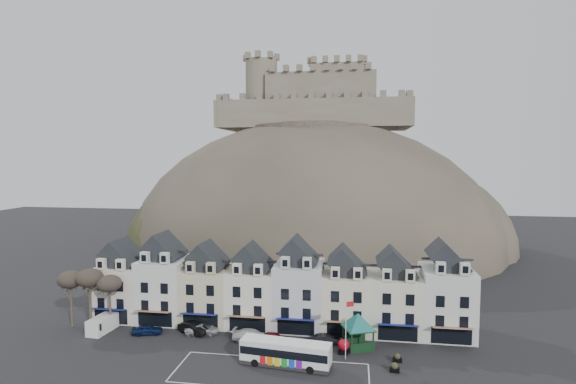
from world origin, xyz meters
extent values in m
plane|color=black|center=(0.00, 0.00, 0.00)|extent=(300.00, 300.00, 0.00)
cube|color=silver|center=(2.00, 1.25, 0.00)|extent=(22.00, 7.50, 0.01)
cube|color=#EFE4CF|center=(-23.80, 16.00, 4.00)|extent=(6.80, 8.00, 8.00)
cube|color=black|center=(-23.80, 16.00, 9.20)|extent=(6.80, 5.76, 2.80)
cube|color=#EFE4CF|center=(-25.30, 12.40, 8.90)|extent=(1.20, 0.80, 1.60)
cube|color=#EFE4CF|center=(-22.30, 12.40, 8.90)|extent=(1.20, 0.80, 1.60)
cube|color=black|center=(-23.80, 11.97, 1.30)|extent=(5.10, 0.06, 2.20)
cube|color=navy|center=(-23.80, 11.30, 2.60)|extent=(5.10, 1.29, 0.43)
cube|color=silver|center=(-17.00, 16.00, 4.60)|extent=(6.80, 8.00, 9.20)
cube|color=black|center=(-17.00, 16.00, 10.40)|extent=(6.80, 5.76, 2.80)
cube|color=silver|center=(-18.50, 12.40, 10.10)|extent=(1.20, 0.80, 1.60)
cube|color=silver|center=(-15.50, 12.40, 10.10)|extent=(1.20, 0.80, 1.60)
cube|color=black|center=(-17.00, 11.97, 1.30)|extent=(5.10, 0.06, 2.20)
cube|color=maroon|center=(-17.00, 11.30, 2.60)|extent=(5.10, 1.29, 0.43)
cube|color=beige|center=(-10.20, 16.00, 4.00)|extent=(6.80, 8.00, 8.00)
cube|color=black|center=(-10.20, 16.00, 9.20)|extent=(6.80, 5.76, 2.80)
cube|color=beige|center=(-11.70, 12.40, 8.90)|extent=(1.20, 0.80, 1.60)
cube|color=beige|center=(-8.70, 12.40, 8.90)|extent=(1.20, 0.80, 1.60)
cube|color=black|center=(-10.20, 11.97, 1.30)|extent=(5.10, 0.06, 2.20)
cube|color=navy|center=(-10.20, 11.30, 2.60)|extent=(5.10, 1.29, 0.43)
cube|color=white|center=(-3.40, 16.00, 4.00)|extent=(6.80, 8.00, 8.00)
cube|color=black|center=(-3.40, 16.00, 9.20)|extent=(6.80, 5.76, 2.80)
cube|color=white|center=(-4.90, 12.40, 8.90)|extent=(1.20, 0.80, 1.60)
cube|color=white|center=(-1.90, 12.40, 8.90)|extent=(1.20, 0.80, 1.60)
cube|color=black|center=(-3.40, 11.97, 1.30)|extent=(5.10, 0.06, 2.20)
cube|color=maroon|center=(-3.40, 11.30, 2.60)|extent=(5.10, 1.29, 0.43)
cube|color=silver|center=(3.40, 16.00, 4.60)|extent=(6.80, 8.00, 9.20)
cube|color=black|center=(3.40, 16.00, 10.40)|extent=(6.80, 5.76, 2.80)
cube|color=silver|center=(1.90, 12.40, 10.10)|extent=(1.20, 0.80, 1.60)
cube|color=silver|center=(4.90, 12.40, 10.10)|extent=(1.20, 0.80, 1.60)
cube|color=black|center=(3.40, 11.97, 1.30)|extent=(5.10, 0.06, 2.20)
cube|color=navy|center=(3.40, 11.30, 2.60)|extent=(5.10, 1.29, 0.43)
cube|color=silver|center=(10.20, 16.00, 4.00)|extent=(6.80, 8.00, 8.00)
cube|color=black|center=(10.20, 16.00, 9.20)|extent=(6.80, 5.76, 2.80)
cube|color=silver|center=(8.70, 12.40, 8.90)|extent=(1.20, 0.80, 1.60)
cube|color=silver|center=(11.70, 12.40, 8.90)|extent=(1.20, 0.80, 1.60)
cube|color=black|center=(10.20, 11.97, 1.30)|extent=(5.10, 0.06, 2.20)
cube|color=maroon|center=(10.20, 11.30, 2.60)|extent=(5.10, 1.29, 0.43)
cube|color=silver|center=(17.00, 16.00, 4.00)|extent=(6.80, 8.00, 8.00)
cube|color=black|center=(17.00, 16.00, 9.20)|extent=(6.80, 5.76, 2.80)
cube|color=silver|center=(15.50, 12.40, 8.90)|extent=(1.20, 0.80, 1.60)
cube|color=silver|center=(18.50, 12.40, 8.90)|extent=(1.20, 0.80, 1.60)
cube|color=black|center=(17.00, 11.97, 1.30)|extent=(5.10, 0.06, 2.20)
cube|color=navy|center=(17.00, 11.30, 2.60)|extent=(5.10, 1.29, 0.43)
cube|color=silver|center=(23.80, 16.00, 4.60)|extent=(6.80, 8.00, 9.20)
cube|color=black|center=(23.80, 16.00, 10.40)|extent=(6.80, 5.76, 2.80)
cube|color=silver|center=(22.30, 12.40, 10.10)|extent=(1.20, 0.80, 1.60)
cube|color=silver|center=(25.30, 12.40, 10.10)|extent=(1.20, 0.80, 1.60)
cube|color=black|center=(23.80, 11.97, 1.30)|extent=(5.10, 0.06, 2.20)
cube|color=maroon|center=(23.80, 11.30, 2.60)|extent=(5.10, 1.29, 0.43)
ellipsoid|color=#3C382E|center=(0.00, 70.00, 0.00)|extent=(96.00, 76.00, 68.00)
ellipsoid|color=#26341A|center=(-22.00, 64.00, 0.00)|extent=(52.00, 44.00, 42.00)
ellipsoid|color=#3C382E|center=(24.00, 74.00, 0.00)|extent=(56.00, 48.00, 46.00)
ellipsoid|color=#26341A|center=(-4.00, 56.00, 0.00)|extent=(40.00, 28.00, 28.00)
ellipsoid|color=#3C382E|center=(10.00, 58.00, 0.00)|extent=(36.00, 28.00, 24.00)
cylinder|color=#3C382E|center=(0.00, 70.00, 31.00)|extent=(30.00, 30.00, 3.00)
cube|color=#695F50|center=(0.00, 66.00, 35.50)|extent=(48.00, 2.20, 7.00)
cube|color=#695F50|center=(0.00, 86.00, 35.50)|extent=(48.00, 2.20, 7.00)
cube|color=#695F50|center=(-24.00, 76.00, 35.50)|extent=(2.20, 22.00, 7.00)
cube|color=#695F50|center=(24.00, 76.00, 35.50)|extent=(2.20, 22.00, 7.00)
cube|color=#695F50|center=(2.00, 76.00, 41.00)|extent=(28.00, 18.00, 10.00)
cube|color=#695F50|center=(6.00, 78.00, 42.50)|extent=(14.00, 12.00, 13.00)
cylinder|color=#695F50|center=(-14.00, 72.00, 41.00)|extent=(8.40, 8.40, 18.00)
cylinder|color=silver|center=(6.00, 78.00, 51.50)|extent=(0.16, 0.16, 5.00)
cylinder|color=#3A3225|center=(-29.00, 10.50, 2.87)|extent=(0.32, 0.32, 5.74)
ellipsoid|color=#383028|center=(-29.00, 10.50, 6.97)|extent=(3.61, 3.61, 2.54)
cylinder|color=#3A3225|center=(-26.00, 10.50, 3.01)|extent=(0.32, 0.32, 6.02)
ellipsoid|color=#383028|center=(-26.00, 10.50, 7.31)|extent=(3.78, 3.78, 2.67)
cylinder|color=#3A3225|center=(-23.00, 10.50, 2.73)|extent=(0.32, 0.32, 5.46)
ellipsoid|color=#383028|center=(-23.00, 10.50, 6.63)|extent=(3.43, 3.43, 2.42)
cube|color=#262628|center=(3.38, 3.15, 0.34)|extent=(10.88, 3.74, 0.48)
cube|color=white|center=(3.38, 3.15, 1.75)|extent=(10.87, 3.69, 2.44)
cube|color=black|center=(3.38, 3.15, 1.89)|extent=(10.67, 3.73, 0.92)
cube|color=white|center=(3.38, 3.15, 2.86)|extent=(10.65, 3.57, 0.24)
cube|color=orange|center=(8.62, 2.52, 2.69)|extent=(0.20, 1.16, 0.27)
cylinder|color=black|center=(6.42, 1.68, 0.44)|extent=(0.96, 0.42, 0.93)
cylinder|color=black|center=(6.69, 3.85, 0.44)|extent=(0.96, 0.42, 0.93)
cylinder|color=black|center=(-0.14, 2.47, 0.44)|extent=(0.96, 0.42, 0.93)
cylinder|color=black|center=(0.13, 4.65, 0.44)|extent=(0.96, 0.42, 0.93)
cube|color=black|center=(9.89, 10.29, 1.30)|extent=(0.21, 0.21, 2.60)
cube|color=black|center=(12.59, 11.41, 1.30)|extent=(0.21, 0.21, 2.60)
cube|color=black|center=(11.00, 7.59, 1.30)|extent=(0.21, 0.21, 2.60)
cube|color=black|center=(13.70, 8.71, 1.30)|extent=(0.21, 0.21, 2.60)
cube|color=black|center=(11.80, 9.50, 2.60)|extent=(4.66, 4.66, 0.13)
cone|color=#135555|center=(11.80, 9.50, 3.57)|extent=(6.62, 6.62, 1.95)
cube|color=black|center=(10.00, 7.60, 0.23)|extent=(1.30, 1.30, 0.47)
sphere|color=#B10A1B|center=(10.00, 7.60, 1.07)|extent=(1.45, 1.45, 1.45)
cylinder|color=silver|center=(10.30, 6.00, 3.66)|extent=(0.11, 0.11, 7.33)
cube|color=red|center=(10.76, 6.20, 6.78)|extent=(0.93, 0.43, 0.64)
cube|color=white|center=(-23.64, 9.50, 1.08)|extent=(2.45, 4.90, 2.17)
cube|color=black|center=(-23.64, 9.50, 1.50)|extent=(1.96, 0.24, 0.93)
cube|color=black|center=(15.91, 3.50, 0.28)|extent=(1.16, 0.68, 0.55)
sphere|color=#26341A|center=(15.91, 3.50, 0.72)|extent=(0.78, 0.78, 0.78)
cube|color=black|center=(16.44, 6.13, 0.27)|extent=(1.08, 0.56, 0.54)
sphere|color=#26341A|center=(16.44, 6.13, 0.70)|extent=(0.75, 0.75, 0.75)
imported|color=#0C1940|center=(-16.97, 9.50, 0.69)|extent=(4.36, 2.67, 1.39)
imported|color=black|center=(-10.80, 10.77, 0.77)|extent=(4.95, 3.41, 1.55)
imported|color=#B2B6BA|center=(-9.60, 10.85, 0.64)|extent=(4.82, 2.85, 1.28)
imported|color=silver|center=(-2.18, 9.50, 0.76)|extent=(5.31, 2.28, 1.52)
imported|color=#610513|center=(0.80, 9.50, 0.67)|extent=(3.99, 1.70, 1.35)
imported|color=black|center=(7.60, 10.11, 0.62)|extent=(3.90, 1.83, 1.24)
camera|label=1|loc=(11.33, -47.13, 24.51)|focal=28.00mm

